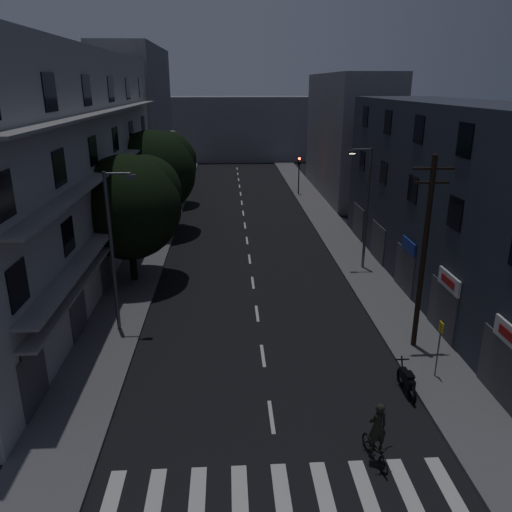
{
  "coord_description": "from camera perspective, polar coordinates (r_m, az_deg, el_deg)",
  "views": [
    {
      "loc": [
        -1.5,
        -13.8,
        11.95
      ],
      "look_at": [
        0.0,
        12.0,
        3.0
      ],
      "focal_mm": 35.0,
      "sensor_mm": 36.0,
      "label": 1
    }
  ],
  "objects": [
    {
      "name": "bus_stop_sign",
      "position": [
        22.36,
        20.25,
        -8.93
      ],
      "size": [
        0.06,
        0.35,
        2.52
      ],
      "color": "#595B60",
      "rests_on": "sidewalk_right"
    },
    {
      "name": "motorcycle",
      "position": [
        21.73,
        16.84,
        -13.57
      ],
      "size": [
        0.59,
        2.05,
        1.32
      ],
      "rotation": [
        0.0,
        0.0,
        0.01
      ],
      "color": "black",
      "rests_on": "ground"
    },
    {
      "name": "tree_near",
      "position": [
        31.39,
        -14.26,
        5.89
      ],
      "size": [
        6.41,
        6.41,
        7.9
      ],
      "color": "black",
      "rests_on": "sidewalk_left"
    },
    {
      "name": "street_lamp_left_far",
      "position": [
        45.41,
        -10.34,
        9.48
      ],
      "size": [
        1.51,
        0.25,
        8.0
      ],
      "color": "slate",
      "rests_on": "sidewalk_left"
    },
    {
      "name": "street_lamp_left_near",
      "position": [
        24.96,
        -15.95,
        1.21
      ],
      "size": [
        1.51,
        0.25,
        8.0
      ],
      "color": "#585A5F",
      "rests_on": "sidewalk_left"
    },
    {
      "name": "lane_markings",
      "position": [
        46.63,
        -1.38,
        4.25
      ],
      "size": [
        0.15,
        60.5,
        0.01
      ],
      "color": "beige",
      "rests_on": "ground"
    },
    {
      "name": "building_left",
      "position": [
        33.85,
        -21.62,
        9.36
      ],
      "size": [
        7.0,
        36.0,
        14.0
      ],
      "color": "#A8A9A4",
      "rests_on": "ground"
    },
    {
      "name": "sidewalk_right",
      "position": [
        41.57,
        9.33,
        2.24
      ],
      "size": [
        3.0,
        90.0,
        0.15
      ],
      "primitive_type": "cube",
      "color": "#565659",
      "rests_on": "ground"
    },
    {
      "name": "crosswalk",
      "position": [
        16.86,
        3.08,
        -26.05
      ],
      "size": [
        10.9,
        3.0,
        0.01
      ],
      "color": "beige",
      "rests_on": "ground"
    },
    {
      "name": "sidewalk_left",
      "position": [
        41.02,
        -11.6,
        1.87
      ],
      "size": [
        3.0,
        90.0,
        0.15
      ],
      "primitive_type": "cube",
      "color": "#565659",
      "rests_on": "ground"
    },
    {
      "name": "building_far_right",
      "position": [
        57.67,
        10.51,
        13.37
      ],
      "size": [
        6.0,
        20.0,
        13.0
      ],
      "primitive_type": "cube",
      "color": "slate",
      "rests_on": "ground"
    },
    {
      "name": "building_far_left",
      "position": [
        62.81,
        -13.41,
        15.0
      ],
      "size": [
        6.0,
        20.0,
        16.0
      ],
      "primitive_type": "cube",
      "color": "slate",
      "rests_on": "ground"
    },
    {
      "name": "street_lamp_right",
      "position": [
        33.4,
        12.41,
        5.94
      ],
      "size": [
        1.51,
        0.25,
        8.0
      ],
      "color": "#54575B",
      "rests_on": "sidewalk_right"
    },
    {
      "name": "tree_far",
      "position": [
        52.03,
        -9.75,
        10.35
      ],
      "size": [
        5.32,
        5.32,
        6.58
      ],
      "color": "black",
      "rests_on": "sidewalk_left"
    },
    {
      "name": "traffic_signal_far_right",
      "position": [
        56.47,
        4.94,
        10.01
      ],
      "size": [
        0.28,
        0.37,
        4.1
      ],
      "color": "black",
      "rests_on": "sidewalk_right"
    },
    {
      "name": "building_far_end",
      "position": [
        84.1,
        -2.37,
        14.35
      ],
      "size": [
        24.0,
        8.0,
        10.0
      ],
      "primitive_type": "cube",
      "color": "slate",
      "rests_on": "ground"
    },
    {
      "name": "utility_pole",
      "position": [
        23.51,
        18.66,
        0.53
      ],
      "size": [
        1.8,
        0.24,
        9.0
      ],
      "color": "black",
      "rests_on": "sidewalk_right"
    },
    {
      "name": "building_right",
      "position": [
        31.57,
        22.18,
        5.89
      ],
      "size": [
        6.19,
        28.0,
        11.0
      ],
      "color": "#2C303B",
      "rests_on": "ground"
    },
    {
      "name": "traffic_signal_far_left",
      "position": [
        55.39,
        -8.74,
        9.69
      ],
      "size": [
        0.28,
        0.37,
        4.1
      ],
      "color": "black",
      "rests_on": "sidewalk_left"
    },
    {
      "name": "cyclist",
      "position": [
        18.0,
        13.56,
        -19.96
      ],
      "size": [
        0.96,
        1.88,
        2.27
      ],
      "rotation": [
        0.0,
        0.0,
        0.2
      ],
      "color": "black",
      "rests_on": "ground"
    },
    {
      "name": "tree_mid",
      "position": [
        41.97,
        -11.53,
        9.71
      ],
      "size": [
        6.8,
        6.8,
        8.37
      ],
      "color": "black",
      "rests_on": "sidewalk_left"
    },
    {
      "name": "ground",
      "position": [
        40.63,
        -1.07,
        1.99
      ],
      "size": [
        160.0,
        160.0,
        0.0
      ],
      "primitive_type": "plane",
      "color": "black",
      "rests_on": "ground"
    }
  ]
}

